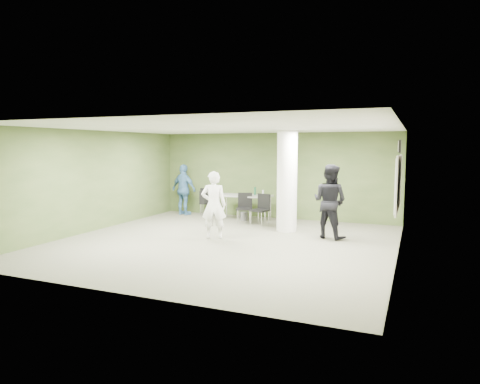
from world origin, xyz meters
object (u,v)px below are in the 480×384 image
at_px(chair_back_left, 208,199).
at_px(woman_white, 214,205).
at_px(man_black, 330,201).
at_px(man_blue, 184,190).
at_px(folding_table, 245,197).

height_order(chair_back_left, woman_white, woman_white).
relative_size(chair_back_left, woman_white, 0.55).
relative_size(chair_back_left, man_black, 0.50).
bearing_deg(woman_white, man_blue, -71.46).
bearing_deg(woman_white, folding_table, -106.22).
relative_size(woman_white, man_black, 0.91).
xyz_separation_m(folding_table, chair_back_left, (-1.50, 0.34, -0.20)).
bearing_deg(man_black, folding_table, -10.91).
relative_size(woman_white, man_blue, 0.99).
height_order(folding_table, chair_back_left, folding_table).
xyz_separation_m(folding_table, woman_white, (0.30, -2.92, 0.11)).
distance_m(folding_table, woman_white, 2.93).
xyz_separation_m(folding_table, man_blue, (-2.35, 0.18, 0.12)).
bearing_deg(man_blue, chair_back_left, -155.81).
bearing_deg(folding_table, chair_back_left, 165.62).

